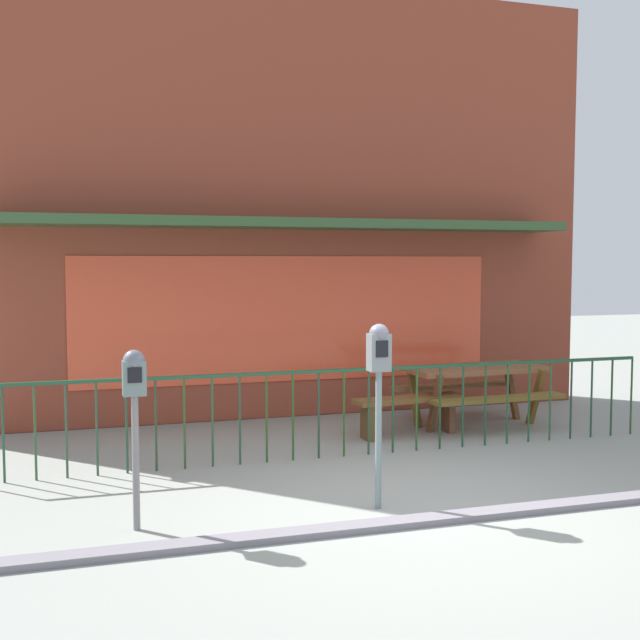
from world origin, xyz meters
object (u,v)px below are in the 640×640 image
parking_meter_far (134,391)px  picnic_table_left (475,379)px  parking_meter_near (379,366)px  patio_bench (408,407)px

parking_meter_far → picnic_table_left: bearing=31.5°
picnic_table_left → parking_meter_near: size_ratio=1.17×
parking_meter_far → patio_bench: bearing=35.7°
picnic_table_left → parking_meter_far: (-4.48, -2.74, 0.50)m
patio_bench → parking_meter_near: 2.99m
patio_bench → parking_meter_near: (-1.38, -2.51, 0.88)m
parking_meter_near → parking_meter_far: parking_meter_near is taller
picnic_table_left → parking_meter_far: 5.27m
picnic_table_left → parking_meter_far: bearing=-148.5°
picnic_table_left → patio_bench: size_ratio=1.31×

